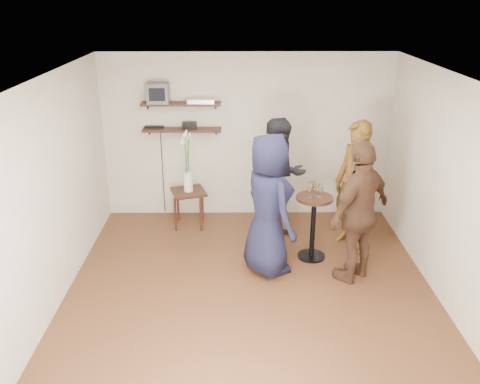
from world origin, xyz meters
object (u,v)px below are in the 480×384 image
person_plaid (354,185)px  person_brown (360,212)px  side_table (189,197)px  person_dark (280,181)px  dvd_deck (201,101)px  crt_monitor (158,93)px  drinks_table (313,219)px  person_navy (268,205)px  radio (190,125)px

person_plaid → person_brown: size_ratio=1.01×
side_table → person_dark: person_dark is taller
dvd_deck → person_plaid: bearing=-25.3°
crt_monitor → drinks_table: bearing=-32.5°
side_table → drinks_table: size_ratio=0.68×
side_table → person_navy: (1.14, -1.37, 0.44)m
radio → person_plaid: 2.64m
person_plaid → person_brown: person_plaid is taller
dvd_deck → radio: size_ratio=1.82×
dvd_deck → person_dark: (1.15, -0.81, -0.99)m
side_table → crt_monitor: bearing=140.1°
person_dark → person_brown: (0.88, -1.12, -0.00)m
dvd_deck → person_plaid: 2.59m
person_dark → drinks_table: bearing=-90.0°
radio → person_navy: person_navy is taller
crt_monitor → person_brown: bearing=-35.9°
drinks_table → crt_monitor: bearing=147.5°
crt_monitor → person_dark: (1.79, -0.81, -1.11)m
person_brown → crt_monitor: bearing=-77.5°
person_plaid → person_navy: (-1.24, -0.70, 0.01)m
drinks_table → person_plaid: 0.79m
drinks_table → person_brown: 0.79m
crt_monitor → person_dark: size_ratio=0.18×
person_brown → person_navy: bearing=-52.1°
crt_monitor → person_plaid: crt_monitor is taller
person_dark → crt_monitor: bearing=120.6°
dvd_deck → drinks_table: 2.48m
drinks_table → person_dark: (-0.41, 0.58, 0.33)m
radio → person_navy: (1.12, -1.73, -0.59)m
crt_monitor → side_table: bearing=-39.9°
person_dark → person_brown: size_ratio=1.00×
person_plaid → person_navy: bearing=-92.2°
radio → side_table: 1.09m
radio → person_navy: 2.14m
side_table → drinks_table: 2.05m
drinks_table → side_table: bearing=149.5°
radio → side_table: (-0.02, -0.36, -1.03)m
side_table → person_dark: bearing=-18.6°
crt_monitor → drinks_table: size_ratio=0.35×
crt_monitor → person_dark: bearing=-24.5°
crt_monitor → person_navy: size_ratio=0.17×
crt_monitor → person_dark: 2.25m
radio → person_dark: person_dark is taller
dvd_deck → side_table: size_ratio=0.66×
crt_monitor → person_navy: bearing=-47.8°
crt_monitor → person_dark: crt_monitor is taller
dvd_deck → person_brown: size_ratio=0.22×
person_brown → person_dark: bearing=-93.3°
crt_monitor → person_navy: crt_monitor is taller
radio → person_plaid: size_ratio=0.12×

